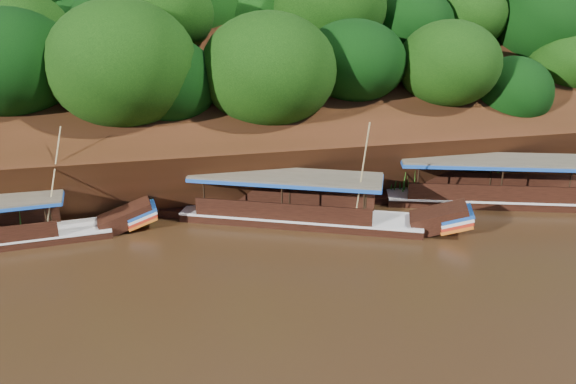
% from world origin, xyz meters
% --- Properties ---
extents(ground, '(160.00, 160.00, 0.00)m').
position_xyz_m(ground, '(0.00, 0.00, 0.00)').
color(ground, black).
rests_on(ground, ground).
extents(riverbank, '(120.00, 30.06, 19.40)m').
position_xyz_m(riverbank, '(-0.01, 22.73, 1.89)').
color(riverbank, black).
rests_on(riverbank, ground).
extents(boat_0, '(16.58, 7.36, 6.78)m').
position_xyz_m(boat_0, '(14.45, 6.70, 0.61)').
color(boat_0, black).
rests_on(boat_0, ground).
extents(boat_1, '(14.73, 8.16, 6.40)m').
position_xyz_m(boat_1, '(1.80, 6.78, 0.59)').
color(boat_1, black).
rests_on(boat_1, ground).
extents(reeds, '(49.19, 2.05, 2.06)m').
position_xyz_m(reeds, '(-2.26, 9.37, 0.88)').
color(reeds, '#2B691A').
rests_on(reeds, ground).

